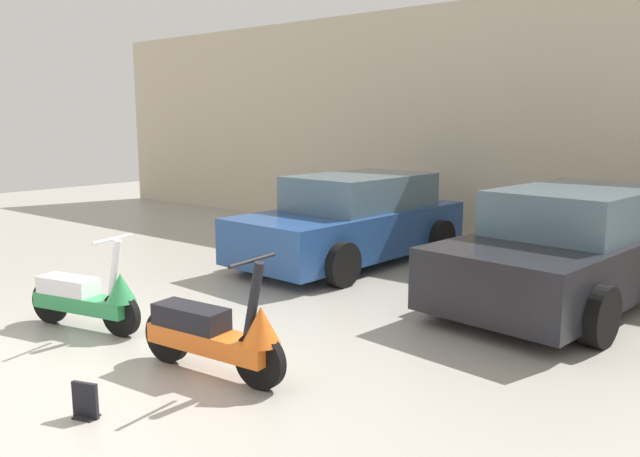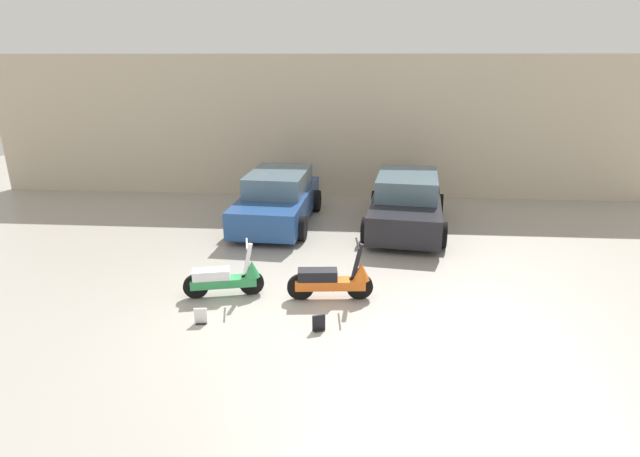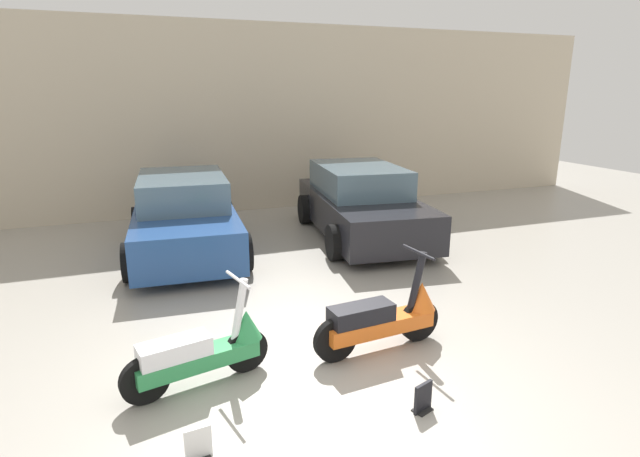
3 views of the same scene
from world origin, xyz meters
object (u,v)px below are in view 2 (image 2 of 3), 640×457
Objects in this scene: scooter_front_right at (334,279)px; placard_near_left_scooter at (201,317)px; car_rear_center at (406,203)px; placard_near_right_scooter at (319,324)px; car_rear_left at (278,199)px; scooter_front_left at (227,278)px.

scooter_front_right is 5.68× the size of placard_near_left_scooter.
car_rear_center is 5.37m from placard_near_right_scooter.
scooter_front_right is 1.11m from placard_near_right_scooter.
placard_near_right_scooter is at bearing -12.14° from car_rear_center.
car_rear_left is 5.44m from placard_near_right_scooter.
scooter_front_right is at bearing -14.54° from car_rear_center.
scooter_front_right reaches higher than scooter_front_left.
scooter_front_left is 5.26× the size of placard_near_right_scooter.
scooter_front_right is at bearing 26.08° from placard_near_left_scooter.
car_rear_left reaches higher than placard_near_right_scooter.
car_rear_left reaches higher than scooter_front_right.
scooter_front_left is 0.34× the size of car_rear_center.
placard_near_left_scooter is 1.86m from placard_near_right_scooter.
car_rear_left is at bearing 73.65° from scooter_front_left.
placard_near_left_scooter is at bearing -159.35° from scooter_front_right.
car_rear_center is 15.36× the size of placard_near_right_scooter.
scooter_front_left reaches higher than placard_near_left_scooter.
scooter_front_left is at bearing 79.44° from placard_near_left_scooter.
car_rear_left is (0.24, 4.17, 0.27)m from scooter_front_left.
car_rear_left is at bearing 105.78° from scooter_front_right.
car_rear_left is (-1.61, 4.15, 0.25)m from scooter_front_right.
car_rear_left is 0.97× the size of car_rear_center.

